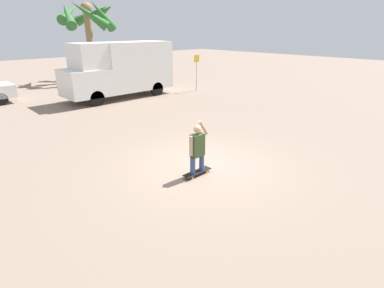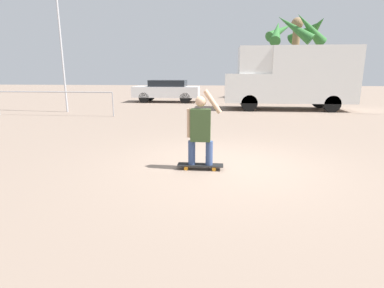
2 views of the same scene
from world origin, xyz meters
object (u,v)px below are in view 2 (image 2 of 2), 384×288
at_px(palm_tree_near_van, 297,33).
at_px(flagpole, 62,34).
at_px(skateboard, 200,165).
at_px(person_skateboarder, 201,128).
at_px(parked_car_white, 167,90).
at_px(camper_van, 291,76).

xyz_separation_m(palm_tree_near_van, flagpole, (-12.67, -9.20, -0.98)).
distance_m(skateboard, person_skateboarder, 0.76).
bearing_deg(palm_tree_near_van, parked_car_white, -157.50).
distance_m(person_skateboarder, palm_tree_near_van, 18.74).
height_order(person_skateboarder, palm_tree_near_van, palm_tree_near_van).
xyz_separation_m(person_skateboarder, flagpole, (-7.05, 8.28, 2.80)).
bearing_deg(parked_car_white, skateboard, -77.03).
bearing_deg(parked_car_white, camper_van, -25.93).
relative_size(skateboard, parked_car_white, 0.21).
xyz_separation_m(skateboard, camper_van, (3.89, 10.39, 1.62)).
height_order(person_skateboarder, camper_van, camper_van).
distance_m(palm_tree_near_van, flagpole, 15.68).
xyz_separation_m(camper_van, palm_tree_near_van, (1.72, 7.09, 2.92)).
relative_size(person_skateboarder, flagpole, 0.23).
distance_m(camper_van, flagpole, 11.32).
bearing_deg(camper_van, person_skateboarder, -110.55).
bearing_deg(palm_tree_near_van, skateboard, -107.80).
relative_size(skateboard, person_skateboarder, 0.61).
bearing_deg(flagpole, skateboard, -49.58).
xyz_separation_m(skateboard, person_skateboarder, (-0.00, -0.00, 0.76)).
xyz_separation_m(camper_van, parked_car_white, (-7.08, 3.44, -0.93)).
distance_m(skateboard, parked_car_white, 14.21).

